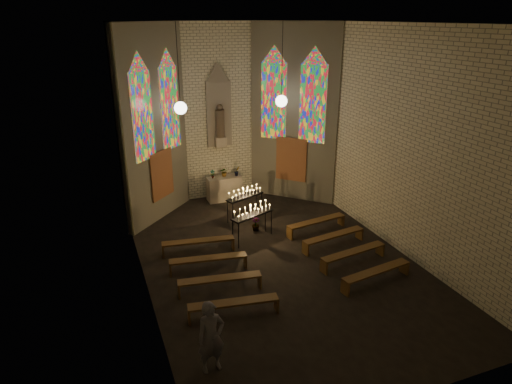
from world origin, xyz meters
TOP-DOWN VIEW (x-y plane):
  - floor at (0.00, 0.00)m, footprint 12.00×12.00m
  - room at (-0.00, 3.37)m, footprint 8.22×12.43m
  - altar at (0.00, 5.45)m, footprint 1.40×0.60m
  - flower_vase_left at (-0.48, 5.45)m, footprint 0.22×0.17m
  - flower_vase_center at (0.05, 5.53)m, footprint 0.42×0.40m
  - flower_vase_right at (0.55, 5.42)m, footprint 0.24×0.21m
  - aisle_flower_pot at (0.17, 2.27)m, footprint 0.35×0.35m
  - votive_stand_left at (-0.18, 1.64)m, footprint 1.64×0.96m
  - votive_stand_right at (0.16, 3.34)m, footprint 1.59×0.95m
  - pew_left_0 at (-2.14, 1.40)m, footprint 2.33×0.67m
  - pew_right_0 at (2.14, 1.40)m, footprint 2.33×0.67m
  - pew_left_1 at (-2.14, 0.20)m, footprint 2.33×0.67m
  - pew_right_1 at (2.14, 0.20)m, footprint 2.33×0.67m
  - pew_left_2 at (-2.14, -1.00)m, footprint 2.33×0.67m
  - pew_right_2 at (2.14, -1.00)m, footprint 2.33×0.67m
  - pew_left_3 at (-2.14, -2.20)m, footprint 2.33×0.67m
  - pew_right_3 at (2.14, -2.20)m, footprint 2.33×0.67m
  - visitor at (-3.15, -3.79)m, footprint 0.65×0.46m

SIDE VIEW (x-z plane):
  - floor at x=0.00m, z-range 0.00..0.00m
  - aisle_flower_pot at x=0.17m, z-range 0.00..0.48m
  - pew_left_0 at x=-2.14m, z-range 0.14..0.58m
  - pew_right_0 at x=2.14m, z-range 0.14..0.58m
  - pew_left_1 at x=-2.14m, z-range 0.14..0.58m
  - pew_right_1 at x=2.14m, z-range 0.14..0.58m
  - pew_left_2 at x=-2.14m, z-range 0.14..0.58m
  - pew_right_2 at x=2.14m, z-range 0.14..0.58m
  - pew_left_3 at x=-2.14m, z-range 0.14..0.58m
  - pew_right_3 at x=2.14m, z-range 0.14..0.58m
  - altar at x=0.00m, z-range 0.00..1.00m
  - visitor at x=-3.15m, z-range 0.00..1.67m
  - votive_stand_right at x=0.16m, z-range 0.41..1.56m
  - votive_stand_left at x=-0.18m, z-range 0.42..1.61m
  - flower_vase_left at x=-0.48m, z-range 1.00..1.36m
  - flower_vase_center at x=0.05m, z-range 1.00..1.38m
  - flower_vase_right at x=0.55m, z-range 1.00..1.40m
  - room at x=0.00m, z-range 0.21..7.22m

